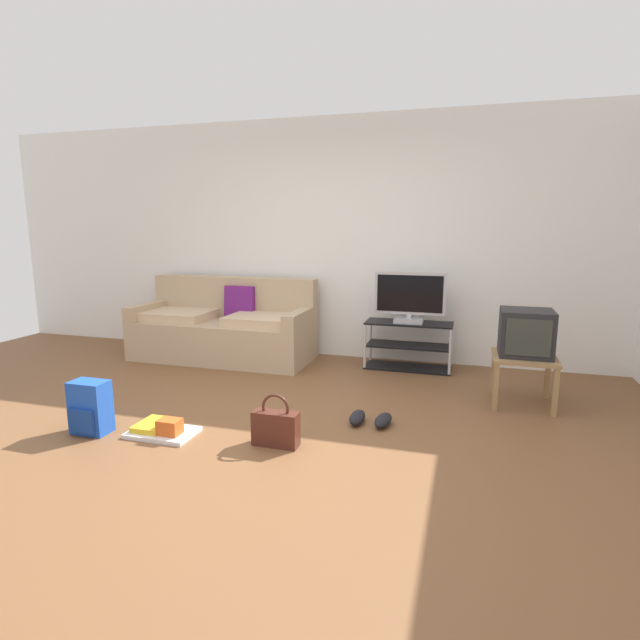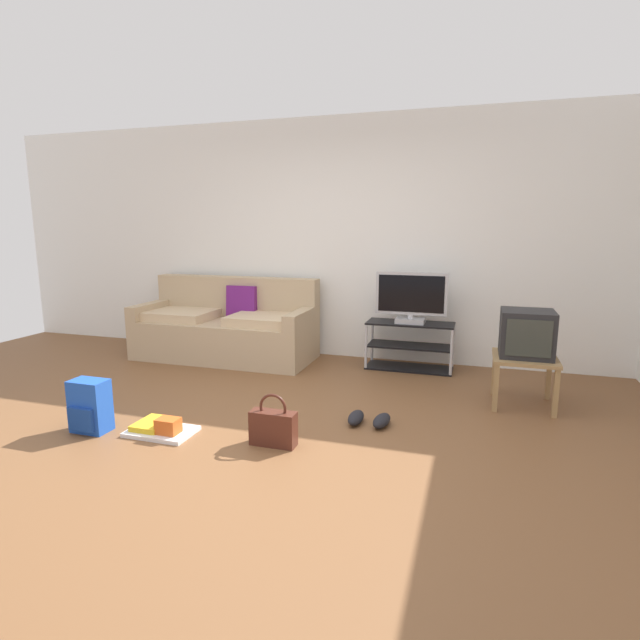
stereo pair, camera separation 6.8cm
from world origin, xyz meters
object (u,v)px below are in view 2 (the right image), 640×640
at_px(sneakers_pair, 369,419).
at_px(crt_tv, 527,333).
at_px(handbag, 273,427).
at_px(couch, 227,328).
at_px(backpack, 90,406).
at_px(flat_tv, 411,298).
at_px(floor_tray, 161,428).
at_px(side_table, 524,364).
at_px(tv_stand, 410,346).

bearing_deg(sneakers_pair, crt_tv, 35.67).
relative_size(crt_tv, handbag, 1.12).
bearing_deg(couch, sneakers_pair, -36.92).
bearing_deg(backpack, couch, 102.13).
xyz_separation_m(backpack, handbag, (1.39, 0.18, -0.06)).
bearing_deg(flat_tv, floor_tray, -124.07).
xyz_separation_m(side_table, floor_tray, (-2.58, -1.44, -0.32)).
relative_size(side_table, handbag, 1.37).
xyz_separation_m(backpack, floor_tray, (0.52, 0.11, -0.15)).
bearing_deg(handbag, couch, 124.98).
bearing_deg(tv_stand, side_table, -37.99).
height_order(backpack, floor_tray, backpack).
relative_size(sneakers_pair, floor_tray, 0.69).
height_order(tv_stand, crt_tv, crt_tv).
distance_m(tv_stand, floor_tray, 2.74).
bearing_deg(crt_tv, couch, 167.98).
height_order(couch, flat_tv, flat_tv).
xyz_separation_m(sneakers_pair, floor_tray, (-1.43, -0.62, -0.00)).
relative_size(flat_tv, handbag, 1.97).
height_order(side_table, crt_tv, crt_tv).
xyz_separation_m(couch, backpack, (0.05, -2.24, -0.15)).
relative_size(crt_tv, sneakers_pair, 1.26).
bearing_deg(tv_stand, sneakers_pair, -93.13).
bearing_deg(sneakers_pair, floor_tray, -156.46).
bearing_deg(backpack, handbag, 18.33).
bearing_deg(side_table, flat_tv, 142.76).
distance_m(couch, handbag, 2.52).
bearing_deg(backpack, flat_tv, 60.05).
relative_size(couch, sneakers_pair, 6.10).
distance_m(couch, flat_tv, 2.13).
xyz_separation_m(side_table, handbag, (-1.72, -1.37, -0.23)).
bearing_deg(handbag, backpack, -172.53).
distance_m(crt_tv, floor_tray, 3.02).
distance_m(tv_stand, handbag, 2.30).
bearing_deg(floor_tray, tv_stand, 56.19).
bearing_deg(crt_tv, tv_stand, 142.55).
xyz_separation_m(couch, flat_tv, (2.09, 0.12, 0.43)).
xyz_separation_m(tv_stand, flat_tv, (-0.00, -0.02, 0.51)).
distance_m(couch, side_table, 3.23).
height_order(crt_tv, backpack, crt_tv).
relative_size(couch, handbag, 5.44).
height_order(couch, sneakers_pair, couch).
height_order(tv_stand, flat_tv, flat_tv).
xyz_separation_m(side_table, sneakers_pair, (-1.16, -0.81, -0.32)).
height_order(couch, backpack, couch).
bearing_deg(handbag, side_table, 38.56).
height_order(couch, floor_tray, couch).
bearing_deg(handbag, tv_stand, 73.56).
distance_m(couch, floor_tray, 2.22).
bearing_deg(couch, tv_stand, 3.98).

